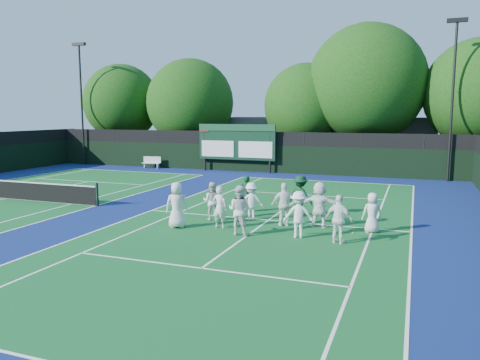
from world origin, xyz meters
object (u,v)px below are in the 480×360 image
(scoreboard, at_px, (236,142))
(tennis_net, at_px, (7,189))
(coach_left, at_px, (246,194))
(bench, at_px, (152,162))

(scoreboard, distance_m, tennis_net, 16.26)
(coach_left, bearing_deg, scoreboard, -86.53)
(tennis_net, distance_m, coach_left, 12.64)
(scoreboard, xyz_separation_m, coach_left, (5.59, -13.34, -1.37))
(scoreboard, distance_m, bench, 7.35)
(coach_left, bearing_deg, tennis_net, -13.61)
(scoreboard, relative_size, coach_left, 3.67)
(bench, relative_size, coach_left, 0.92)
(tennis_net, relative_size, bench, 7.50)
(scoreboard, distance_m, coach_left, 14.53)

